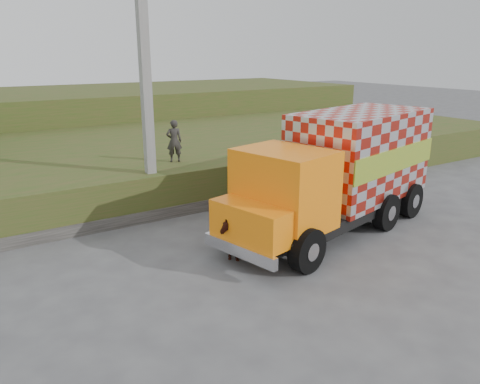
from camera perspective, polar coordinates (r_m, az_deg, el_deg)
ground at (r=12.99m, az=1.43°, el=-7.76°), size 120.00×120.00×0.00m
embankment at (r=21.39m, az=-13.67°, el=3.72°), size 40.00×12.00×1.50m
embankment_far at (r=32.71m, az=-20.80°, el=8.82°), size 40.00×12.00×3.00m
retaining_strip at (r=15.63m, az=-13.41°, el=-3.13°), size 16.00×0.50×0.40m
utility_pole at (r=15.51m, az=-11.34°, el=11.57°), size 1.20×0.30×8.00m
cargo_truck at (r=14.81m, az=12.09°, el=2.55°), size 8.42×4.32×3.59m
cow at (r=12.79m, az=-1.84°, el=-4.88°), size 1.07×1.72×1.35m
pedestrian at (r=17.27m, az=-8.03°, el=6.18°), size 0.65×0.53×1.54m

